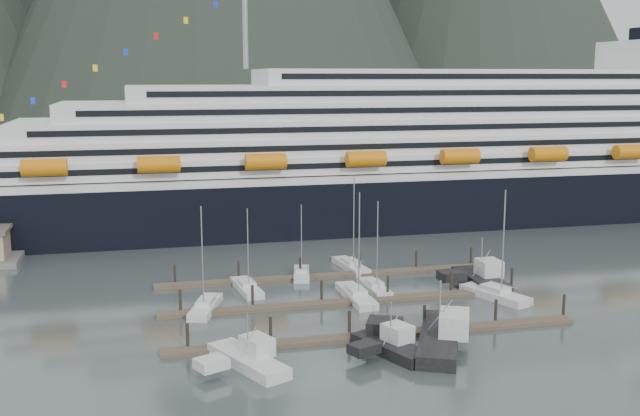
# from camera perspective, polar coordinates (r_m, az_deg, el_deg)

# --- Properties ---
(ground) EXTENTS (1600.00, 1600.00, 0.00)m
(ground) POSITION_cam_1_polar(r_m,az_deg,el_deg) (96.03, 5.40, -7.59)
(ground) COLOR #4C595A
(ground) RESTS_ON ground
(cruise_ship) EXTENTS (210.00, 30.40, 50.30)m
(cruise_ship) POSITION_cam_1_polar(r_m,az_deg,el_deg) (154.62, 9.33, 3.59)
(cruise_ship) COLOR black
(cruise_ship) RESTS_ON ground
(dock_near) EXTENTS (48.18, 2.28, 3.20)m
(dock_near) POSITION_cam_1_polar(r_m,az_deg,el_deg) (85.50, 4.45, -9.60)
(dock_near) COLOR #4B3D30
(dock_near) RESTS_ON ground
(dock_mid) EXTENTS (48.18, 2.28, 3.20)m
(dock_mid) POSITION_cam_1_polar(r_m,az_deg,el_deg) (97.29, 2.04, -7.12)
(dock_mid) COLOR #4B3D30
(dock_mid) RESTS_ON ground
(dock_far) EXTENTS (48.18, 2.28, 3.20)m
(dock_far) POSITION_cam_1_polar(r_m,az_deg,el_deg) (109.36, 0.18, -5.18)
(dock_far) COLOR #4B3D30
(dock_far) RESTS_ON ground
(sailboat_b) EXTENTS (5.33, 9.88, 13.89)m
(sailboat_b) POSITION_cam_1_polar(r_m,az_deg,el_deg) (95.56, -8.71, -7.49)
(sailboat_b) COLOR beige
(sailboat_b) RESTS_ON ground
(sailboat_c) EXTENTS (2.50, 8.59, 12.99)m
(sailboat_c) POSITION_cam_1_polar(r_m,az_deg,el_deg) (103.02, 4.19, -6.11)
(sailboat_c) COLOR beige
(sailboat_c) RESTS_ON ground
(sailboat_d) EXTENTS (2.79, 11.14, 14.87)m
(sailboat_d) POSITION_cam_1_polar(r_m,az_deg,el_deg) (99.15, 2.77, -6.73)
(sailboat_d) COLOR beige
(sailboat_d) RESTS_ON ground
(sailboat_e) EXTENTS (3.49, 9.66, 12.05)m
(sailboat_e) POSITION_cam_1_polar(r_m,az_deg,el_deg) (103.25, -5.59, -6.10)
(sailboat_e) COLOR beige
(sailboat_e) RESTS_ON ground
(sailboat_f) EXTENTS (3.82, 7.96, 11.21)m
(sailboat_f) POSITION_cam_1_polar(r_m,az_deg,el_deg) (109.98, -1.41, -5.05)
(sailboat_f) COLOR beige
(sailboat_f) RESTS_ON ground
(sailboat_g) EXTENTS (3.61, 10.17, 14.90)m
(sailboat_g) POSITION_cam_1_polar(r_m,az_deg,el_deg) (114.39, 2.37, -4.45)
(sailboat_g) COLOR beige
(sailboat_g) RESTS_ON ground
(sailboat_h) EXTENTS (6.51, 10.51, 15.19)m
(sailboat_h) POSITION_cam_1_polar(r_m,az_deg,el_deg) (102.04, 13.20, -6.49)
(sailboat_h) COLOR beige
(sailboat_h) RESTS_ON ground
(trawler_a) EXTENTS (9.36, 11.38, 6.06)m
(trawler_a) POSITION_cam_1_polar(r_m,az_deg,el_deg) (77.30, -5.59, -11.39)
(trawler_a) COLOR beige
(trawler_a) RESTS_ON ground
(trawler_b) EXTENTS (8.51, 10.12, 6.23)m
(trawler_b) POSITION_cam_1_polar(r_m,az_deg,el_deg) (80.67, 5.33, -10.44)
(trawler_b) COLOR black
(trawler_b) RESTS_ON ground
(trawler_c) EXTENTS (13.02, 15.92, 8.06)m
(trawler_c) POSITION_cam_1_polar(r_m,az_deg,el_deg) (83.71, 8.94, -9.63)
(trawler_c) COLOR black
(trawler_c) RESTS_ON ground
(trawler_e) EXTENTS (8.90, 11.68, 7.61)m
(trawler_e) POSITION_cam_1_polar(r_m,az_deg,el_deg) (107.67, 12.09, -5.30)
(trawler_e) COLOR black
(trawler_e) RESTS_ON ground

